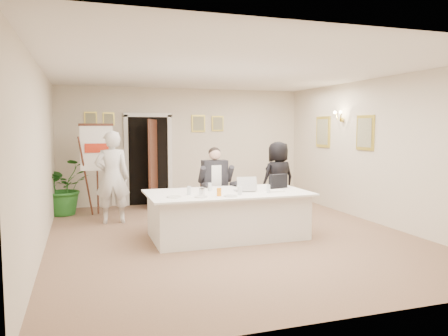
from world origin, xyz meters
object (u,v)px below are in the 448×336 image
object	(u,v)px
flip_chart	(97,174)
paper_stack	(275,191)
potted_palm	(64,187)
oj_glass	(219,192)
standing_man	(112,177)
standing_woman	(278,179)
steel_jug	(202,192)
conference_table	(227,214)
seated_man	(215,186)
laptop	(244,183)
laptop_bag	(278,181)

from	to	relation	value
flip_chart	paper_stack	world-z (taller)	flip_chart
potted_palm	oj_glass	xyz separation A→B (m)	(2.43, -3.27, 0.24)
standing_man	potted_palm	bearing A→B (deg)	-48.50
standing_woman	paper_stack	world-z (taller)	standing_woman
oj_glass	steel_jug	xyz separation A→B (m)	(-0.23, 0.19, -0.01)
potted_palm	paper_stack	xyz separation A→B (m)	(3.48, -3.11, 0.19)
flip_chart	conference_table	bearing A→B (deg)	-51.59
seated_man	potted_palm	size ratio (longest dim) A/B	1.25
seated_man	laptop	bearing A→B (deg)	-90.17
standing_man	steel_jug	xyz separation A→B (m)	(1.27, -1.92, -0.07)
standing_man	laptop_bag	distance (m)	3.19
standing_man	laptop_bag	bearing A→B (deg)	153.14
conference_table	potted_palm	bearing A→B (deg)	133.16
flip_chart	potted_palm	world-z (taller)	flip_chart
conference_table	laptop	distance (m)	0.60
seated_man	standing_man	xyz separation A→B (m)	(-1.86, 0.73, 0.15)
laptop	paper_stack	distance (m)	0.54
seated_man	steel_jug	size ratio (longest dim) A/B	13.64
potted_palm	steel_jug	xyz separation A→B (m)	(2.20, -3.09, 0.23)
potted_palm	steel_jug	world-z (taller)	potted_palm
conference_table	standing_man	distance (m)	2.52
seated_man	conference_table	bearing A→B (deg)	-107.73
laptop_bag	oj_glass	world-z (taller)	laptop_bag
oj_glass	standing_woman	bearing A→B (deg)	43.52
steel_jug	paper_stack	bearing A→B (deg)	-1.26
potted_palm	standing_man	bearing A→B (deg)	-51.35
seated_man	flip_chart	distance (m)	2.63
steel_jug	laptop	bearing A→B (deg)	14.18
flip_chart	laptop_bag	distance (m)	3.87
laptop_bag	steel_jug	distance (m)	1.54
seated_man	standing_woman	xyz separation A→B (m)	(1.49, 0.38, 0.03)
laptop	steel_jug	distance (m)	0.84
laptop	standing_man	bearing A→B (deg)	147.59
conference_table	oj_glass	xyz separation A→B (m)	(-0.27, -0.39, 0.45)
potted_palm	laptop_bag	distance (m)	4.62
conference_table	laptop	xyz separation A→B (m)	(0.31, 0.00, 0.52)
conference_table	laptop	world-z (taller)	laptop
paper_stack	oj_glass	xyz separation A→B (m)	(-1.05, -0.16, 0.05)
conference_table	laptop_bag	size ratio (longest dim) A/B	7.57
laptop_bag	flip_chart	bearing A→B (deg)	127.08
standing_man	paper_stack	size ratio (longest dim) A/B	6.51
standing_woman	laptop_bag	size ratio (longest dim) A/B	4.39
flip_chart	laptop	xyz separation A→B (m)	(2.33, -2.55, 0.04)
oj_glass	flip_chart	bearing A→B (deg)	120.80
conference_table	standing_woman	xyz separation A→B (m)	(1.58, 1.37, 0.39)
seated_man	laptop_bag	size ratio (longest dim) A/B	4.21
flip_chart	seated_man	bearing A→B (deg)	-36.51
conference_table	paper_stack	world-z (taller)	paper_stack
conference_table	paper_stack	xyz separation A→B (m)	(0.78, -0.23, 0.40)
seated_man	paper_stack	size ratio (longest dim) A/B	5.44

